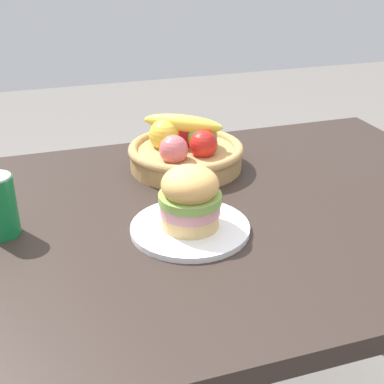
{
  "coord_description": "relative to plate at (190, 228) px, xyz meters",
  "views": [
    {
      "loc": [
        -0.31,
        -0.94,
        1.29
      ],
      "look_at": [
        -0.01,
        -0.02,
        0.81
      ],
      "focal_mm": 49.31,
      "sensor_mm": 36.0,
      "label": 1
    }
  ],
  "objects": [
    {
      "name": "plate",
      "position": [
        0.0,
        0.0,
        0.0
      ],
      "size": [
        0.24,
        0.24,
        0.01
      ],
      "primitive_type": "cylinder",
      "color": "white",
      "rests_on": "dining_table"
    },
    {
      "name": "fruit_basket",
      "position": [
        0.09,
        0.31,
        0.04
      ],
      "size": [
        0.29,
        0.29,
        0.14
      ],
      "color": "tan",
      "rests_on": "dining_table"
    },
    {
      "name": "sandwich",
      "position": [
        0.0,
        0.0,
        0.07
      ],
      "size": [
        0.12,
        0.12,
        0.13
      ],
      "color": "#E5BC75",
      "rests_on": "plate"
    },
    {
      "name": "dining_table",
      "position": [
        0.03,
        0.07,
        -0.11
      ],
      "size": [
        1.4,
        0.9,
        0.75
      ],
      "color": "#2D231E",
      "rests_on": "ground_plane"
    }
  ]
}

